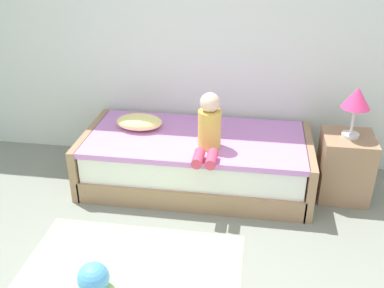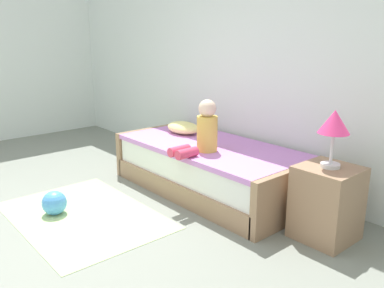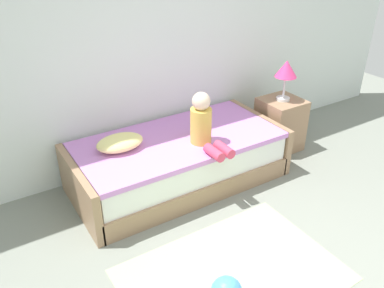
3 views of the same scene
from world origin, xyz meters
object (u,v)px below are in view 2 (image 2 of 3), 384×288
nightstand (327,203)px  pillow (183,128)px  bed (210,168)px  child_figure (203,131)px  table_lamp (334,125)px  toy_ball (54,203)px

nightstand → pillow: pillow is taller
bed → child_figure: bearing=-58.2°
bed → child_figure: (0.14, -0.23, 0.46)m
nightstand → bed: bearing=-180.0°
table_lamp → pillow: table_lamp is taller
child_figure → toy_ball: 1.52m
nightstand → toy_ball: nightstand is taller
table_lamp → child_figure: (-1.21, -0.23, -0.23)m
bed → toy_ball: bearing=-108.4°
bed → pillow: 0.65m
nightstand → pillow: 1.93m
toy_ball → bed: bearing=71.6°
bed → child_figure: size_ratio=4.14×
child_figure → toy_ball: child_figure is taller
pillow → nightstand: bearing=-3.0°
nightstand → toy_ball: (-1.84, -1.48, -0.19)m
child_figure → toy_ball: size_ratio=2.29×
bed → toy_ball: (-0.49, -1.48, -0.13)m
child_figure → pillow: child_figure is taller
pillow → toy_ball: pillow is taller
pillow → toy_ball: (0.07, -1.58, -0.45)m
toy_ball → child_figure: bearing=63.2°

